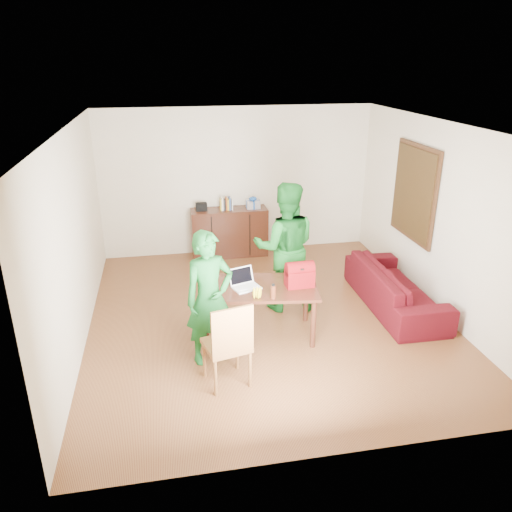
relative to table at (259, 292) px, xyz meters
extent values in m
cube|color=#492112|center=(0.21, 0.44, -0.68)|extent=(5.00, 5.50, 0.10)
cube|color=white|center=(0.21, 0.44, 2.12)|extent=(5.00, 5.50, 0.10)
cube|color=beige|center=(0.21, 3.24, 0.72)|extent=(5.00, 0.10, 2.70)
cube|color=beige|center=(0.21, -2.36, 0.72)|extent=(5.00, 0.10, 2.70)
cube|color=beige|center=(-2.34, 0.44, 0.72)|extent=(0.10, 5.50, 2.70)
cube|color=beige|center=(2.76, 0.44, 0.72)|extent=(0.10, 5.50, 2.70)
cube|color=#3F2614|center=(2.67, 1.14, 0.92)|extent=(0.04, 1.28, 1.48)
cube|color=#4D3417|center=(2.64, 1.14, 0.92)|extent=(0.01, 1.18, 1.36)
cube|color=black|center=(0.01, 2.95, -0.18)|extent=(1.40, 0.45, 0.90)
cube|color=black|center=(-0.49, 2.95, 0.34)|extent=(0.20, 0.14, 0.14)
cube|color=#A7A5AF|center=(0.46, 2.95, 0.34)|extent=(0.24, 0.22, 0.14)
ellipsoid|color=#194FA7|center=(0.46, 2.95, 0.45)|extent=(0.14, 0.14, 0.07)
cube|color=black|center=(0.00, 0.00, 0.07)|extent=(1.63, 1.07, 0.04)
cylinder|color=black|center=(-0.72, -0.25, -0.29)|extent=(0.07, 0.07, 0.67)
cylinder|color=black|center=(0.62, -0.44, -0.29)|extent=(0.07, 0.07, 0.67)
cylinder|color=black|center=(-0.62, 0.44, -0.29)|extent=(0.07, 0.07, 0.67)
cylinder|color=black|center=(0.72, 0.25, -0.29)|extent=(0.07, 0.07, 0.67)
cube|color=brown|center=(-0.56, -0.98, -0.14)|extent=(0.57, 0.55, 0.05)
cube|color=brown|center=(-0.52, -1.18, 0.16)|extent=(0.47, 0.14, 0.54)
imported|color=#145C22|center=(-0.69, -0.47, 0.21)|extent=(0.70, 0.57, 1.67)
imported|color=#145D1C|center=(0.52, 0.72, 0.33)|extent=(1.04, 0.87, 1.91)
cube|color=white|center=(-0.17, -0.03, 0.10)|extent=(0.39, 0.33, 0.02)
cube|color=black|center=(-0.17, -0.03, 0.22)|extent=(0.35, 0.19, 0.21)
cylinder|color=#512312|center=(0.11, -0.37, 0.18)|extent=(0.07, 0.07, 0.20)
cube|color=maroon|center=(0.52, -0.08, 0.22)|extent=(0.37, 0.22, 0.27)
imported|color=#39070D|center=(2.16, 0.43, -0.32)|extent=(0.86, 2.14, 0.62)
camera|label=1|loc=(-1.13, -5.79, 2.90)|focal=35.00mm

